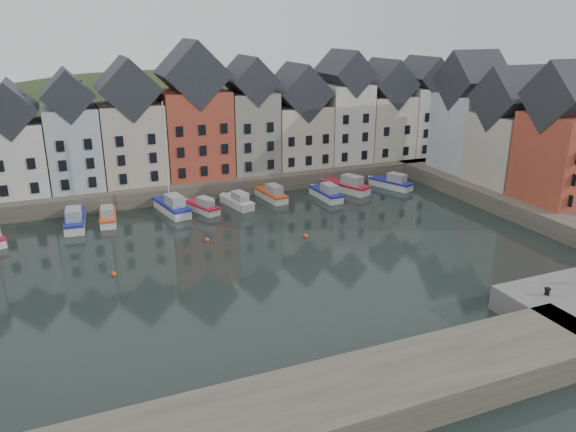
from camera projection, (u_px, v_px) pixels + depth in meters
ground at (270, 264)px, 53.31m from camera, size 260.00×260.00×0.00m
far_quay at (194, 178)px, 79.13m from camera, size 90.00×16.00×2.00m
right_quay at (541, 200)px, 69.16m from camera, size 14.00×54.00×2.00m
near_wall at (243, 429)px, 30.15m from camera, size 50.00×6.00×2.00m
hillside at (167, 240)px, 107.97m from camera, size 153.60×70.40×64.00m
far_terrace at (217, 123)px, 76.00m from camera, size 72.37×8.16×17.78m
right_terrace at (513, 130)px, 70.64m from camera, size 8.30×24.25×16.36m
mooring_buoys at (214, 249)px, 56.44m from camera, size 20.50×5.50×0.50m
boat_b at (75, 220)px, 62.68m from camera, size 2.79×7.04×2.64m
boat_c at (108, 217)px, 64.17m from camera, size 2.40×5.96×2.23m
boat_d at (172, 206)px, 67.15m from camera, size 3.46×7.30×13.41m
boat_e at (203, 207)px, 67.75m from camera, size 3.52×5.75×2.11m
boat_f at (237, 202)px, 69.66m from camera, size 3.04×6.06×2.23m
boat_g at (272, 195)px, 72.39m from camera, size 2.62×6.30×2.35m
boat_h at (326, 194)px, 72.77m from camera, size 2.20×6.25×2.37m
boat_i at (347, 186)px, 75.70m from camera, size 4.78×7.19×2.66m
boat_j at (392, 183)px, 77.54m from camera, size 4.13×6.48×2.38m
mooring_bollard at (547, 291)px, 42.75m from camera, size 0.48×0.48×0.56m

